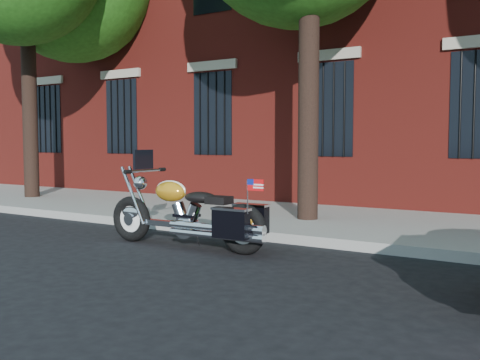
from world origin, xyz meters
The scene contains 4 objects.
ground centered at (0.00, 0.00, 0.00)m, with size 120.00×120.00×0.00m, color black.
curb centered at (0.00, 1.38, 0.07)m, with size 40.00×0.16×0.15m, color gray.
sidewalk centered at (0.00, 3.26, 0.07)m, with size 40.00×3.60×0.15m, color gray.
motorcycle centered at (-0.09, 0.27, 0.47)m, with size 2.76×0.80×1.39m.
Camera 1 is at (4.38, -5.72, 1.49)m, focal length 40.00 mm.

